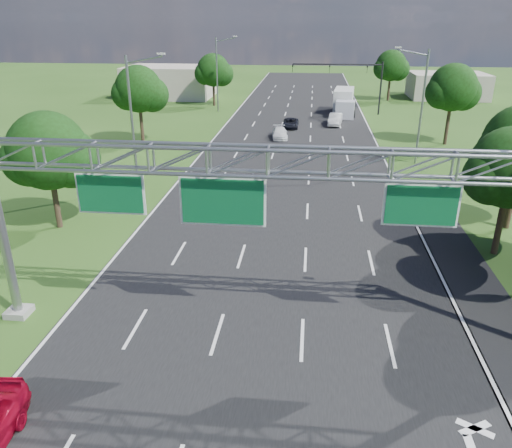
# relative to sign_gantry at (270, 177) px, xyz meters

# --- Properties ---
(ground) EXTENTS (220.00, 220.00, 0.00)m
(ground) POSITION_rel_sign_gantry_xyz_m (-0.33, 18.00, -6.89)
(ground) COLOR #274915
(ground) RESTS_ON ground
(road) EXTENTS (18.00, 180.00, 0.02)m
(road) POSITION_rel_sign_gantry_xyz_m (-0.33, 18.00, -6.89)
(road) COLOR black
(road) RESTS_ON ground
(road_flare) EXTENTS (3.00, 30.00, 0.02)m
(road_flare) POSITION_rel_sign_gantry_xyz_m (9.87, 2.00, -6.89)
(road_flare) COLOR black
(road_flare) RESTS_ON ground
(sign_gantry) EXTENTS (23.50, 1.00, 9.56)m
(sign_gantry) POSITION_rel_sign_gantry_xyz_m (0.00, 0.00, 0.00)
(sign_gantry) COLOR gray
(sign_gantry) RESTS_ON ground
(traffic_signal) EXTENTS (12.21, 0.24, 7.00)m
(traffic_signal) POSITION_rel_sign_gantry_xyz_m (7.15, 53.00, -1.72)
(traffic_signal) COLOR black
(traffic_signal) RESTS_ON ground
(streetlight_l_near) EXTENTS (2.97, 0.22, 10.16)m
(streetlight_l_near) POSITION_rel_sign_gantry_xyz_m (-11.63, 18.00, -1.31)
(streetlight_l_near) COLOR gray
(streetlight_l_near) RESTS_ON ground
(streetlight_l_far) EXTENTS (2.97, 0.22, 10.16)m
(streetlight_l_far) POSITION_rel_sign_gantry_xyz_m (-11.63, 53.00, -1.31)
(streetlight_l_far) COLOR gray
(streetlight_l_far) RESTS_ON ground
(streetlight_r_mid) EXTENTS (2.97, 0.22, 10.16)m
(streetlight_r_mid) POSITION_rel_sign_gantry_xyz_m (10.97, 28.00, -1.31)
(streetlight_r_mid) COLOR gray
(streetlight_r_mid) RESTS_ON ground
(tree_verge_la) EXTENTS (5.76, 4.80, 7.40)m
(tree_verge_la) POSITION_rel_sign_gantry_xyz_m (-14.25, 10.04, -2.13)
(tree_verge_la) COLOR #2D2116
(tree_verge_la) RESTS_ON ground
(tree_verge_lb) EXTENTS (5.76, 4.80, 8.06)m
(tree_verge_lb) POSITION_rel_sign_gantry_xyz_m (-16.25, 33.04, -1.48)
(tree_verge_lb) COLOR #2D2116
(tree_verge_lb) RESTS_ON ground
(tree_verge_lc) EXTENTS (5.76, 4.80, 7.62)m
(tree_verge_lc) POSITION_rel_sign_gantry_xyz_m (-13.25, 58.04, -1.92)
(tree_verge_lc) COLOR #2D2116
(tree_verge_lc) RESTS_ON ground
(tree_verge_rd) EXTENTS (5.76, 4.80, 8.28)m
(tree_verge_rd) POSITION_rel_sign_gantry_xyz_m (15.75, 36.04, -1.26)
(tree_verge_rd) COLOR #2D2116
(tree_verge_rd) RESTS_ON ground
(tree_verge_re) EXTENTS (5.76, 4.80, 7.84)m
(tree_verge_re) POSITION_rel_sign_gantry_xyz_m (13.75, 66.04, -1.70)
(tree_verge_re) COLOR #2D2116
(tree_verge_re) RESTS_ON ground
(building_left) EXTENTS (14.00, 10.00, 5.00)m
(building_left) POSITION_rel_sign_gantry_xyz_m (-22.33, 66.00, -4.39)
(building_left) COLOR #AC9E90
(building_left) RESTS_ON ground
(building_right) EXTENTS (12.00, 9.00, 4.00)m
(building_right) POSITION_rel_sign_gantry_xyz_m (23.67, 70.00, -4.89)
(building_right) COLOR #AC9E90
(building_right) RESTS_ON ground
(car_queue_a) EXTENTS (2.08, 4.18, 1.17)m
(car_queue_a) POSITION_rel_sign_gantry_xyz_m (-1.95, 36.92, -6.31)
(car_queue_a) COLOR white
(car_queue_a) RESTS_ON ground
(car_queue_b) EXTENTS (1.86, 4.02, 1.11)m
(car_queue_b) POSITION_rel_sign_gantry_xyz_m (-1.01, 42.80, -6.33)
(car_queue_b) COLOR black
(car_queue_b) RESTS_ON ground
(car_queue_d) EXTENTS (2.00, 4.45, 1.42)m
(car_queue_d) POSITION_rel_sign_gantry_xyz_m (4.45, 45.07, -6.18)
(car_queue_d) COLOR #B9B9B9
(car_queue_d) RESTS_ON ground
(box_truck) EXTENTS (3.16, 8.90, 3.29)m
(box_truck) POSITION_rel_sign_gantry_xyz_m (5.88, 53.14, -5.31)
(box_truck) COLOR silver
(box_truck) RESTS_ON ground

